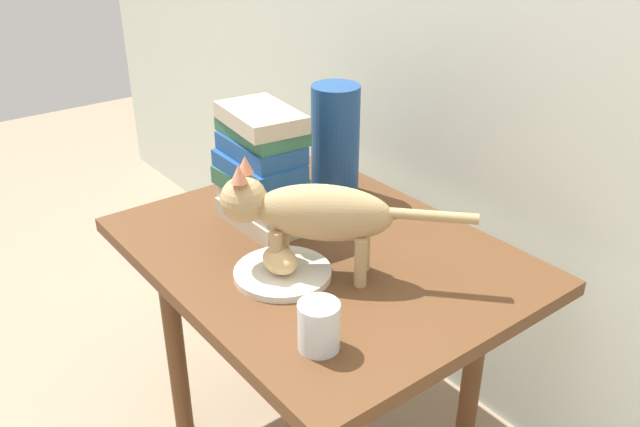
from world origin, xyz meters
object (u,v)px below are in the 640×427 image
(plate, at_px, (283,273))
(cat, at_px, (308,212))
(bread_roll, at_px, (280,260))
(book_stack, at_px, (261,168))
(candle_jar, at_px, (319,328))
(side_table, at_px, (320,276))
(tv_remote, at_px, (280,182))
(green_vase, at_px, (335,141))

(plate, bearing_deg, cat, 68.75)
(plate, xyz_separation_m, bread_roll, (0.00, -0.01, 0.03))
(plate, bearing_deg, book_stack, 155.91)
(bread_roll, relative_size, candle_jar, 0.94)
(plate, bearing_deg, side_table, 108.95)
(side_table, height_order, tv_remote, tv_remote)
(bread_roll, height_order, candle_jar, candle_jar)
(cat, relative_size, tv_remote, 2.47)
(plate, distance_m, tv_remote, 0.42)
(side_table, bearing_deg, bread_roll, -71.30)
(side_table, relative_size, plate, 4.37)
(book_stack, xyz_separation_m, green_vase, (-0.02, 0.22, 0.00))
(bread_roll, bearing_deg, cat, 72.91)
(green_vase, height_order, tv_remote, green_vase)
(green_vase, height_order, candle_jar, green_vase)
(plate, height_order, candle_jar, candle_jar)
(cat, xyz_separation_m, tv_remote, (-0.37, 0.19, -0.12))
(green_vase, xyz_separation_m, candle_jar, (0.45, -0.40, -0.10))
(bread_roll, distance_m, book_stack, 0.25)
(plate, xyz_separation_m, tv_remote, (-0.35, 0.23, 0.00))
(bread_roll, bearing_deg, side_table, 108.70)
(tv_remote, bearing_deg, candle_jar, -13.06)
(side_table, height_order, bread_roll, bread_roll)
(book_stack, bearing_deg, candle_jar, -21.97)
(bread_roll, xyz_separation_m, candle_jar, (0.21, -0.07, -0.00))
(cat, distance_m, book_stack, 0.24)
(side_table, relative_size, candle_jar, 9.77)
(book_stack, height_order, candle_jar, book_stack)
(candle_jar, height_order, tv_remote, candle_jar)
(plate, height_order, green_vase, green_vase)
(candle_jar, bearing_deg, book_stack, 158.03)
(cat, bearing_deg, bread_roll, -107.09)
(plate, relative_size, tv_remote, 1.27)
(cat, xyz_separation_m, green_vase, (-0.25, 0.27, 0.00))
(tv_remote, bearing_deg, side_table, -3.84)
(book_stack, xyz_separation_m, tv_remote, (-0.14, 0.14, -0.12))
(side_table, distance_m, plate, 0.15)
(side_table, relative_size, cat, 2.24)
(book_stack, xyz_separation_m, candle_jar, (0.43, -0.17, -0.09))
(plate, height_order, bread_roll, bread_roll)
(book_stack, distance_m, green_vase, 0.22)
(side_table, bearing_deg, green_vase, 134.67)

